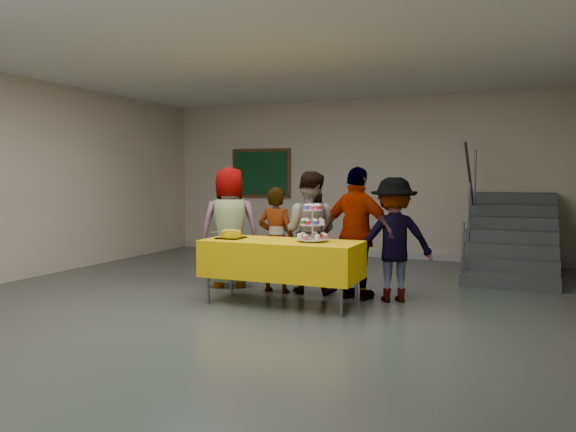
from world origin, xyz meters
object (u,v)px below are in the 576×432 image
at_px(noticeboard, 261,173).
at_px(schoolchild_a, 230,227).
at_px(bear_cake, 231,234).
at_px(staircase, 512,242).
at_px(schoolchild_d, 358,233).
at_px(bake_table, 281,258).
at_px(schoolchild_e, 394,239).
at_px(schoolchild_c, 309,232).
at_px(cupcake_stand, 312,226).
at_px(schoolchild_b, 276,240).

bearing_deg(noticeboard, schoolchild_a, -70.92).
height_order(bear_cake, staircase, staircase).
xyz_separation_m(bear_cake, schoolchild_d, (1.41, 0.68, -0.00)).
distance_m(bake_table, schoolchild_d, 1.02).
bearing_deg(bake_table, schoolchild_e, 31.14).
xyz_separation_m(bear_cake, schoolchild_c, (0.71, 0.84, -0.03)).
bearing_deg(bear_cake, schoolchild_e, 22.37).
relative_size(bear_cake, noticeboard, 0.28).
relative_size(cupcake_stand, staircase, 0.19).
distance_m(schoolchild_c, noticeboard, 4.34).
relative_size(bake_table, schoolchild_d, 1.14).
xyz_separation_m(cupcake_stand, schoolchild_e, (0.81, 0.68, -0.19)).
height_order(schoolchild_b, schoolchild_c, schoolchild_c).
bearing_deg(bake_table, schoolchild_d, 40.46).
bearing_deg(schoolchild_c, schoolchild_e, 172.11).
bearing_deg(bear_cake, cupcake_stand, 4.63).
bearing_deg(schoolchild_e, staircase, -138.86).
bearing_deg(schoolchild_a, schoolchild_b, 147.02).
relative_size(bake_table, schoolchild_b, 1.35).
height_order(schoolchild_a, schoolchild_e, schoolchild_a).
height_order(schoolchild_e, staircase, staircase).
bearing_deg(schoolchild_b, schoolchild_e, -178.42).
xyz_separation_m(bear_cake, schoolchild_b, (0.30, 0.69, -0.13)).
xyz_separation_m(schoolchild_a, schoolchild_d, (1.87, -0.12, -0.01)).
height_order(schoolchild_a, schoolchild_b, schoolchild_a).
height_order(bake_table, staircase, staircase).
distance_m(bake_table, schoolchild_e, 1.40).
distance_m(bake_table, noticeboard, 5.03).
distance_m(schoolchild_a, schoolchild_c, 1.17).
height_order(schoolchild_a, noticeboard, noticeboard).
relative_size(schoolchild_d, noticeboard, 1.27).
bearing_deg(schoolchild_b, noticeboard, -62.40).
xyz_separation_m(schoolchild_a, schoolchild_b, (0.76, -0.11, -0.14)).
height_order(bake_table, noticeboard, noticeboard).
distance_m(schoolchild_b, schoolchild_e, 1.55).
bearing_deg(schoolchild_c, bear_cake, 45.74).
xyz_separation_m(schoolchild_e, staircase, (1.29, 2.77, -0.27)).
xyz_separation_m(schoolchild_c, schoolchild_e, (1.14, -0.08, -0.04)).
height_order(schoolchild_e, noticeboard, noticeboard).
height_order(cupcake_stand, schoolchild_b, schoolchild_b).
distance_m(schoolchild_b, schoolchild_d, 1.12).
bearing_deg(schoolchild_b, bake_table, 118.07).
bearing_deg(bake_table, schoolchild_b, 118.93).
height_order(bake_table, schoolchild_a, schoolchild_a).
xyz_separation_m(bear_cake, noticeboard, (-1.69, 4.36, 0.77)).
relative_size(schoolchild_c, noticeboard, 1.23).
bearing_deg(schoolchild_d, schoolchild_b, 11.35).
xyz_separation_m(schoolchild_b, noticeboard, (-1.99, 3.67, 0.90)).
distance_m(bear_cake, schoolchild_b, 0.77).
relative_size(schoolchild_b, schoolchild_c, 0.87).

